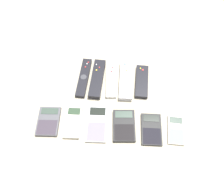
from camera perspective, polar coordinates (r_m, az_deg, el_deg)
ground_plane at (r=0.95m, az=-0.09°, el=-1.74°), size 3.00×3.00×0.00m
remote_0 at (r=1.03m, az=-7.36°, el=5.34°), size 0.05×0.21×0.02m
remote_1 at (r=1.01m, az=-3.88°, el=5.06°), size 0.06×0.21×0.03m
remote_2 at (r=1.01m, az=-0.21°, el=4.74°), size 0.06×0.19×0.02m
remote_3 at (r=1.01m, az=3.66°, el=4.64°), size 0.06×0.20×0.03m
remote_4 at (r=1.01m, az=7.78°, el=4.30°), size 0.06×0.17×0.02m
calculator_0 at (r=0.95m, az=-16.26°, el=-5.84°), size 0.09×0.13×0.02m
calculator_1 at (r=0.92m, az=-10.14°, el=-6.25°), size 0.07×0.14×0.02m
calculator_2 at (r=0.91m, az=-3.96°, el=-6.71°), size 0.09×0.16×0.01m
calculator_3 at (r=0.91m, az=3.15°, el=-7.19°), size 0.10×0.14×0.02m
calculator_4 at (r=0.91m, az=10.23°, el=-8.03°), size 0.08×0.14×0.01m
calculator_5 at (r=0.94m, az=16.33°, el=-8.03°), size 0.07×0.13×0.01m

